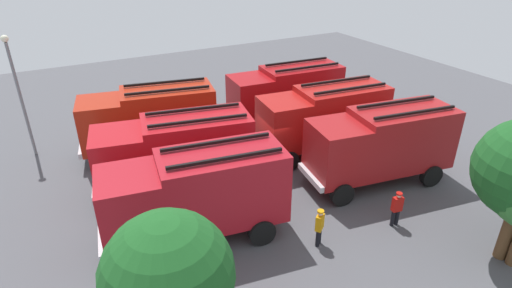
% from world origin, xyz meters
% --- Properties ---
extents(ground_plane, '(49.64, 49.64, 0.00)m').
position_xyz_m(ground_plane, '(0.00, 0.00, 0.00)').
color(ground_plane, '#4C4C51').
extents(fire_truck_0, '(7.37, 3.22, 3.88)m').
position_xyz_m(fire_truck_0, '(-4.32, -4.09, 2.15)').
color(fire_truck_0, '#9E0F13').
rests_on(fire_truck_0, ground).
extents(fire_truck_1, '(7.53, 3.83, 3.88)m').
position_xyz_m(fire_truck_1, '(4.28, -4.18, 2.15)').
color(fire_truck_1, '#A6220F').
rests_on(fire_truck_1, ground).
extents(fire_truck_2, '(7.42, 3.38, 3.88)m').
position_xyz_m(fire_truck_2, '(-4.12, 0.12, 2.15)').
color(fire_truck_2, '#A81714').
rests_on(fire_truck_2, ground).
extents(fire_truck_3, '(7.53, 3.86, 3.88)m').
position_xyz_m(fire_truck_3, '(4.28, 0.18, 2.15)').
color(fire_truck_3, '#AF131A').
rests_on(fire_truck_3, ground).
extents(fire_truck_4, '(7.49, 3.65, 3.88)m').
position_xyz_m(fire_truck_4, '(-4.65, 3.97, 2.15)').
color(fire_truck_4, maroon).
rests_on(fire_truck_4, ground).
extents(fire_truck_5, '(7.48, 3.61, 3.88)m').
position_xyz_m(fire_truck_5, '(4.66, 3.84, 2.15)').
color(fire_truck_5, '#A6141E').
rests_on(fire_truck_5, ground).
extents(firefighter_0, '(0.48, 0.44, 1.64)m').
position_xyz_m(firefighter_0, '(0.68, 6.48, 0.91)').
color(firefighter_0, black).
rests_on(firefighter_0, ground).
extents(firefighter_1, '(0.46, 0.31, 1.61)m').
position_xyz_m(firefighter_1, '(-2.88, 6.98, 0.89)').
color(firefighter_1, black).
rests_on(firefighter_1, ground).
extents(tree_3, '(3.35, 3.35, 5.20)m').
position_xyz_m(tree_3, '(7.24, 8.93, 3.50)').
color(tree_3, brown).
rests_on(tree_3, ground).
extents(traffic_cone_0, '(0.47, 0.47, 0.68)m').
position_xyz_m(traffic_cone_0, '(3.54, -7.07, 0.34)').
color(traffic_cone_0, '#F2600C').
rests_on(traffic_cone_0, ground).
extents(traffic_cone_1, '(0.40, 0.40, 0.56)m').
position_xyz_m(traffic_cone_1, '(1.72, -2.01, 0.28)').
color(traffic_cone_1, '#F2600C').
rests_on(traffic_cone_1, ground).
extents(traffic_cone_2, '(0.45, 0.45, 0.64)m').
position_xyz_m(traffic_cone_2, '(-1.59, -2.05, 0.32)').
color(traffic_cone_2, '#F2600C').
rests_on(traffic_cone_2, ground).
extents(lamppost, '(0.36, 0.36, 6.60)m').
position_xyz_m(lamppost, '(10.14, -7.16, 3.87)').
color(lamppost, slate).
rests_on(lamppost, ground).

